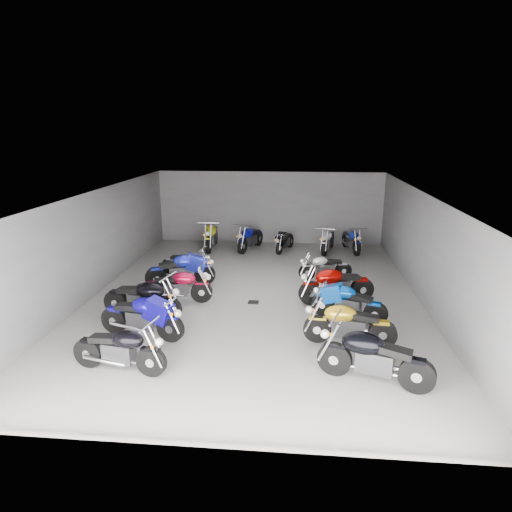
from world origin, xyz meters
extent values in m
plane|color=gray|center=(0.00, 0.00, 0.00)|extent=(14.00, 14.00, 0.00)
cube|color=slate|center=(0.00, 7.00, 1.60)|extent=(10.00, 0.10, 3.20)
cube|color=slate|center=(-5.00, 0.00, 1.60)|extent=(0.10, 14.00, 3.20)
cube|color=slate|center=(5.00, 0.00, 1.60)|extent=(0.10, 14.00, 3.20)
cube|color=black|center=(0.00, 0.00, 3.22)|extent=(10.00, 14.00, 0.04)
cube|color=black|center=(0.00, -0.50, 0.01)|extent=(0.32, 0.32, 0.01)
cylinder|color=black|center=(-1.72, -4.89, 0.33)|extent=(0.68, 0.25, 0.67)
cylinder|color=black|center=(-3.20, -4.62, 0.33)|extent=(0.68, 0.27, 0.67)
cube|color=#2D2D30|center=(-2.46, -4.76, 0.44)|extent=(0.72, 0.43, 0.42)
ellipsoid|color=black|center=(-2.24, -4.80, 0.77)|extent=(0.77, 0.53, 0.38)
cube|color=black|center=(-2.79, -4.70, 0.73)|extent=(0.68, 0.40, 0.19)
cylinder|color=black|center=(-1.76, -3.27, 0.35)|extent=(0.72, 0.30, 0.70)
cylinder|color=black|center=(-3.31, -2.91, 0.35)|extent=(0.72, 0.32, 0.70)
cube|color=#2D2D30|center=(-2.53, -3.09, 0.46)|extent=(0.77, 0.48, 0.44)
ellipsoid|color=#120A95|center=(-2.30, -3.14, 0.81)|extent=(0.83, 0.60, 0.39)
cube|color=black|center=(-2.87, -3.01, 0.77)|extent=(0.72, 0.45, 0.20)
cylinder|color=black|center=(-2.12, -2.11, 0.36)|extent=(0.73, 0.29, 0.72)
cylinder|color=black|center=(-3.71, -1.77, 0.36)|extent=(0.74, 0.32, 0.72)
cube|color=#2D2D30|center=(-2.91, -1.94, 0.47)|extent=(0.79, 0.48, 0.45)
ellipsoid|color=black|center=(-2.67, -1.99, 0.83)|extent=(0.84, 0.60, 0.41)
cube|color=black|center=(-3.27, -1.87, 0.79)|extent=(0.74, 0.45, 0.20)
cylinder|color=black|center=(-1.54, -0.63, 0.33)|extent=(0.66, 0.21, 0.65)
cylinder|color=black|center=(-3.01, -0.80, 0.33)|extent=(0.67, 0.23, 0.65)
cube|color=#2D2D30|center=(-2.28, -0.71, 0.43)|extent=(0.69, 0.38, 0.41)
ellipsoid|color=maroon|center=(-2.05, -0.69, 0.76)|extent=(0.74, 0.49, 0.37)
cube|color=black|center=(-2.60, -0.75, 0.71)|extent=(0.65, 0.36, 0.19)
cylinder|color=black|center=(-1.77, 0.97, 0.35)|extent=(0.71, 0.35, 0.70)
cylinder|color=black|center=(-3.29, 0.49, 0.35)|extent=(0.72, 0.37, 0.70)
cube|color=#2D2D30|center=(-2.53, 0.73, 0.46)|extent=(0.78, 0.53, 0.44)
ellipsoid|color=#1923A9|center=(-2.30, 0.80, 0.81)|extent=(0.85, 0.65, 0.40)
cube|color=black|center=(-2.86, 0.62, 0.77)|extent=(0.73, 0.50, 0.20)
cylinder|color=black|center=(-1.98, 1.78, 0.29)|extent=(0.59, 0.23, 0.58)
cylinder|color=black|center=(-3.27, 2.05, 0.29)|extent=(0.60, 0.25, 0.58)
cube|color=#2D2D30|center=(-2.63, 1.92, 0.38)|extent=(0.63, 0.39, 0.36)
ellipsoid|color=#B7B8BF|center=(-2.43, 1.88, 0.67)|extent=(0.68, 0.48, 0.33)
cube|color=black|center=(-2.91, 1.97, 0.64)|extent=(0.59, 0.36, 0.17)
cylinder|color=black|center=(2.11, -4.47, 0.37)|extent=(0.74, 0.38, 0.73)
cylinder|color=black|center=(3.67, -5.00, 0.37)|extent=(0.75, 0.40, 0.73)
cube|color=#2D2D30|center=(2.89, -4.74, 0.48)|extent=(0.81, 0.56, 0.46)
ellipsoid|color=black|center=(2.65, -4.65, 0.84)|extent=(0.88, 0.68, 0.41)
cube|color=black|center=(3.24, -4.85, 0.80)|extent=(0.76, 0.53, 0.21)
cylinder|color=black|center=(1.80, -2.96, 0.34)|extent=(0.69, 0.20, 0.68)
cylinder|color=black|center=(3.34, -3.11, 0.34)|extent=(0.69, 0.22, 0.68)
cube|color=#2D2D30|center=(2.57, -3.04, 0.45)|extent=(0.72, 0.38, 0.43)
ellipsoid|color=#BB9217|center=(2.34, -3.01, 0.79)|extent=(0.76, 0.49, 0.38)
cube|color=black|center=(2.91, -3.07, 0.74)|extent=(0.67, 0.36, 0.19)
cylinder|color=black|center=(2.02, -1.29, 0.32)|extent=(0.65, 0.36, 0.64)
cylinder|color=black|center=(3.37, -1.83, 0.32)|extent=(0.65, 0.38, 0.64)
cube|color=#2D2D30|center=(2.70, -1.56, 0.42)|extent=(0.72, 0.52, 0.40)
ellipsoid|color=#05409D|center=(2.49, -1.48, 0.74)|extent=(0.78, 0.63, 0.36)
cube|color=black|center=(3.00, -1.68, 0.70)|extent=(0.67, 0.49, 0.18)
cylinder|color=black|center=(1.70, -0.50, 0.36)|extent=(0.73, 0.35, 0.72)
cylinder|color=black|center=(3.25, -0.03, 0.36)|extent=(0.73, 0.37, 0.72)
cube|color=#2D2D30|center=(2.47, -0.27, 0.47)|extent=(0.79, 0.53, 0.45)
ellipsoid|color=#790502|center=(2.24, -0.34, 0.83)|extent=(0.86, 0.65, 0.40)
cube|color=black|center=(2.81, -0.17, 0.78)|extent=(0.74, 0.50, 0.20)
cylinder|color=black|center=(1.62, 1.74, 0.29)|extent=(0.58, 0.25, 0.57)
cylinder|color=black|center=(2.89, 2.05, 0.29)|extent=(0.59, 0.27, 0.57)
cube|color=#2D2D30|center=(2.25, 1.89, 0.38)|extent=(0.63, 0.40, 0.36)
ellipsoid|color=silver|center=(2.06, 1.85, 0.66)|extent=(0.68, 0.49, 0.32)
cube|color=black|center=(2.53, 1.96, 0.63)|extent=(0.59, 0.37, 0.16)
cylinder|color=black|center=(-2.39, 4.82, 0.37)|extent=(0.17, 0.74, 0.74)
cylinder|color=black|center=(-2.45, 6.48, 0.37)|extent=(0.20, 0.74, 0.74)
cube|color=#2D2D30|center=(-2.42, 5.65, 0.48)|extent=(0.37, 0.76, 0.46)
ellipsoid|color=yellow|center=(-2.41, 5.40, 0.85)|extent=(0.48, 0.80, 0.41)
cube|color=black|center=(-2.43, 6.02, 0.80)|extent=(0.34, 0.71, 0.21)
cylinder|color=black|center=(-1.00, 4.89, 0.34)|extent=(0.36, 0.68, 0.68)
cylinder|color=black|center=(-0.47, 6.33, 0.34)|extent=(0.38, 0.69, 0.68)
cube|color=#2D2D30|center=(-0.73, 5.61, 0.44)|extent=(0.54, 0.76, 0.42)
ellipsoid|color=#090B7C|center=(-0.81, 5.39, 0.78)|extent=(0.65, 0.82, 0.38)
cube|color=black|center=(-0.62, 5.93, 0.74)|extent=(0.50, 0.71, 0.19)
cylinder|color=black|center=(0.53, 4.94, 0.28)|extent=(0.29, 0.58, 0.57)
cylinder|color=black|center=(0.95, 6.16, 0.28)|extent=(0.31, 0.58, 0.57)
cube|color=#2D2D30|center=(0.74, 5.55, 0.37)|extent=(0.44, 0.63, 0.36)
ellipsoid|color=black|center=(0.68, 5.36, 0.66)|extent=(0.53, 0.69, 0.32)
cube|color=black|center=(0.83, 5.82, 0.62)|extent=(0.41, 0.59, 0.16)
cylinder|color=black|center=(2.37, 4.88, 0.32)|extent=(0.28, 0.66, 0.65)
cylinder|color=black|center=(2.73, 6.30, 0.32)|extent=(0.30, 0.66, 0.65)
cube|color=#2D2D30|center=(2.55, 5.59, 0.42)|extent=(0.45, 0.71, 0.40)
ellipsoid|color=silver|center=(2.50, 5.37, 0.75)|extent=(0.56, 0.76, 0.36)
cube|color=black|center=(2.63, 5.90, 0.71)|extent=(0.42, 0.66, 0.18)
cylinder|color=black|center=(3.70, 5.03, 0.32)|extent=(0.26, 0.66, 0.64)
cylinder|color=black|center=(3.39, 6.45, 0.32)|extent=(0.28, 0.66, 0.64)
cube|color=#2D2D30|center=(3.54, 5.74, 0.42)|extent=(0.43, 0.70, 0.40)
ellipsoid|color=navy|center=(3.59, 5.52, 0.74)|extent=(0.54, 0.75, 0.36)
cube|color=black|center=(3.47, 6.05, 0.70)|extent=(0.40, 0.66, 0.18)
camera|label=1|loc=(1.26, -13.24, 5.05)|focal=32.00mm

